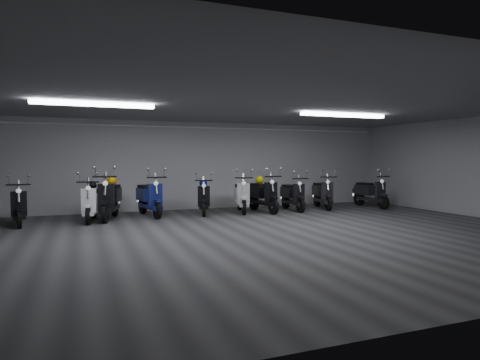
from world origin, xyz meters
name	(u,v)px	position (x,y,z in m)	size (l,w,h in m)	color
floor	(249,237)	(0.00, 0.00, -0.01)	(14.00, 10.00, 0.01)	#353538
ceiling	(249,102)	(0.00, 0.00, 2.80)	(14.00, 10.00, 0.01)	gray
back_wall	(190,166)	(0.00, 5.00, 1.40)	(14.00, 0.01, 2.80)	#A9A9AC
front_wall	(446,183)	(0.00, -5.00, 1.40)	(14.00, 0.01, 2.80)	#A9A9AC
fluor_strip_left	(94,104)	(-3.00, 1.00, 2.74)	(2.40, 0.18, 0.08)	white
fluor_strip_right	(344,115)	(3.00, 1.00, 2.74)	(2.40, 0.18, 0.08)	white
conduit	(191,127)	(0.00, 4.92, 2.62)	(0.05, 0.05, 13.60)	white
scooter_1	(18,199)	(-4.73, 3.35, 0.64)	(0.57, 1.71, 1.28)	black
scooter_2	(91,196)	(-3.05, 3.36, 0.66)	(0.59, 1.77, 1.31)	white
scooter_3	(110,192)	(-2.57, 3.53, 0.73)	(0.65, 1.96, 1.46)	black
scooter_4	(149,192)	(-1.49, 3.79, 0.70)	(0.63, 1.88, 1.40)	navy
scooter_5	(203,193)	(0.05, 3.69, 0.63)	(0.57, 1.70, 1.27)	black
scooter_6	(242,190)	(1.26, 3.69, 0.67)	(0.60, 1.79, 1.33)	silver
scooter_7	(263,190)	(1.88, 3.50, 0.69)	(0.62, 1.85, 1.38)	black
scooter_8	(293,190)	(2.90, 3.51, 0.64)	(0.57, 1.72, 1.28)	black
scooter_9	(323,188)	(4.07, 3.64, 0.65)	(0.59, 1.76, 1.31)	black
scooter_10	(371,188)	(5.75, 3.35, 0.65)	(0.58, 1.75, 1.30)	black
helmet_0	(92,185)	(-3.01, 3.60, 0.93)	(0.23, 0.23, 0.23)	black
helmet_1	(203,183)	(0.11, 3.92, 0.90)	(0.24, 0.24, 0.24)	navy
helmet_2	(259,180)	(1.86, 3.76, 0.98)	(0.25, 0.25, 0.25)	#D3CC0C
helmet_3	(112,180)	(-2.50, 3.79, 1.04)	(0.27, 0.27, 0.27)	#E0A30D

